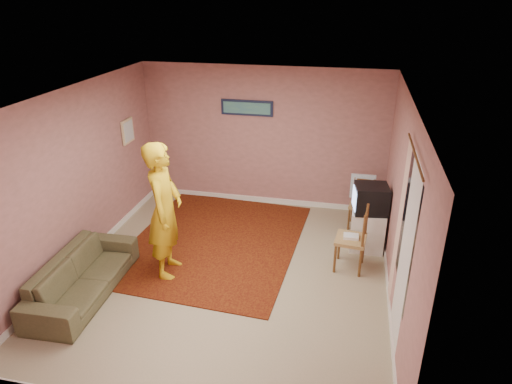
% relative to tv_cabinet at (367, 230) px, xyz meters
% --- Properties ---
extents(ground, '(5.00, 5.00, 0.00)m').
position_rel_tv_cabinet_xyz_m(ground, '(-1.95, -1.16, -0.33)').
color(ground, gray).
rests_on(ground, ground).
extents(wall_back, '(4.50, 0.02, 2.60)m').
position_rel_tv_cabinet_xyz_m(wall_back, '(-1.95, 1.34, 0.97)').
color(wall_back, '#B07373').
rests_on(wall_back, ground).
extents(wall_front, '(4.50, 0.02, 2.60)m').
position_rel_tv_cabinet_xyz_m(wall_front, '(-1.95, -3.66, 0.97)').
color(wall_front, '#B07373').
rests_on(wall_front, ground).
extents(wall_left, '(0.02, 5.00, 2.60)m').
position_rel_tv_cabinet_xyz_m(wall_left, '(-4.20, -1.16, 0.97)').
color(wall_left, '#B07373').
rests_on(wall_left, ground).
extents(wall_right, '(0.02, 5.00, 2.60)m').
position_rel_tv_cabinet_xyz_m(wall_right, '(0.30, -1.16, 0.97)').
color(wall_right, '#B07373').
rests_on(wall_right, ground).
extents(ceiling, '(4.50, 5.00, 0.02)m').
position_rel_tv_cabinet_xyz_m(ceiling, '(-1.95, -1.16, 2.27)').
color(ceiling, white).
rests_on(ceiling, wall_back).
extents(baseboard_back, '(4.50, 0.02, 0.10)m').
position_rel_tv_cabinet_xyz_m(baseboard_back, '(-1.95, 1.33, -0.28)').
color(baseboard_back, white).
rests_on(baseboard_back, ground).
extents(baseboard_left, '(0.02, 5.00, 0.10)m').
position_rel_tv_cabinet_xyz_m(baseboard_left, '(-4.19, -1.16, -0.28)').
color(baseboard_left, white).
rests_on(baseboard_left, ground).
extents(baseboard_right, '(0.02, 5.00, 0.10)m').
position_rel_tv_cabinet_xyz_m(baseboard_right, '(0.29, -1.16, -0.28)').
color(baseboard_right, white).
rests_on(baseboard_right, ground).
extents(window, '(0.01, 1.10, 1.50)m').
position_rel_tv_cabinet_xyz_m(window, '(0.29, -2.06, 1.12)').
color(window, black).
rests_on(window, wall_right).
extents(curtain_sheer, '(0.01, 0.75, 2.10)m').
position_rel_tv_cabinet_xyz_m(curtain_sheer, '(0.28, -2.21, 0.92)').
color(curtain_sheer, white).
rests_on(curtain_sheer, wall_right).
extents(curtain_floral, '(0.01, 0.35, 2.10)m').
position_rel_tv_cabinet_xyz_m(curtain_floral, '(0.27, -1.51, 0.92)').
color(curtain_floral, white).
rests_on(curtain_floral, wall_right).
extents(curtain_rod, '(0.02, 1.40, 0.02)m').
position_rel_tv_cabinet_xyz_m(curtain_rod, '(0.25, -2.06, 1.99)').
color(curtain_rod, brown).
rests_on(curtain_rod, wall_right).
extents(picture_back, '(0.95, 0.04, 0.28)m').
position_rel_tv_cabinet_xyz_m(picture_back, '(-2.25, 1.31, 1.52)').
color(picture_back, '#131A36').
rests_on(picture_back, wall_back).
extents(picture_left, '(0.04, 0.38, 0.42)m').
position_rel_tv_cabinet_xyz_m(picture_left, '(-4.17, 0.44, 1.22)').
color(picture_left, beige).
rests_on(picture_left, wall_left).
extents(area_rug, '(2.80, 3.42, 0.02)m').
position_rel_tv_cabinet_xyz_m(area_rug, '(-2.42, -0.35, -0.32)').
color(area_rug, '#310507').
rests_on(area_rug, ground).
extents(tv_cabinet, '(0.51, 0.47, 0.65)m').
position_rel_tv_cabinet_xyz_m(tv_cabinet, '(0.00, 0.00, 0.00)').
color(tv_cabinet, white).
rests_on(tv_cabinet, ground).
extents(crt_tv, '(0.56, 0.51, 0.43)m').
position_rel_tv_cabinet_xyz_m(crt_tv, '(-0.01, -0.00, 0.54)').
color(crt_tv, black).
rests_on(crt_tv, tv_cabinet).
extents(chair_a, '(0.43, 0.42, 0.46)m').
position_rel_tv_cabinet_xyz_m(chair_a, '(-0.11, 0.69, 0.20)').
color(chair_a, tan).
rests_on(chair_a, ground).
extents(dvd_player, '(0.34, 0.26, 0.05)m').
position_rel_tv_cabinet_xyz_m(dvd_player, '(-0.11, 0.69, 0.14)').
color(dvd_player, '#B2B2B7').
rests_on(dvd_player, chair_a).
extents(blue_throw, '(0.42, 0.05, 0.44)m').
position_rel_tv_cabinet_xyz_m(blue_throw, '(-0.11, 0.88, 0.36)').
color(blue_throw, '#93C6F1').
rests_on(blue_throw, chair_a).
extents(chair_b, '(0.47, 0.49, 0.54)m').
position_rel_tv_cabinet_xyz_m(chair_b, '(-0.26, -0.63, 0.28)').
color(chair_b, tan).
rests_on(chair_b, ground).
extents(game_console, '(0.22, 0.16, 0.04)m').
position_rel_tv_cabinet_xyz_m(game_console, '(-0.26, -0.63, 0.20)').
color(game_console, white).
rests_on(game_console, chair_b).
extents(sofa, '(0.82, 1.95, 0.56)m').
position_rel_tv_cabinet_xyz_m(sofa, '(-3.75, -2.03, -0.05)').
color(sofa, brown).
rests_on(sofa, ground).
extents(person, '(0.57, 0.78, 1.99)m').
position_rel_tv_cabinet_xyz_m(person, '(-2.82, -1.28, 0.67)').
color(person, gold).
rests_on(person, ground).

